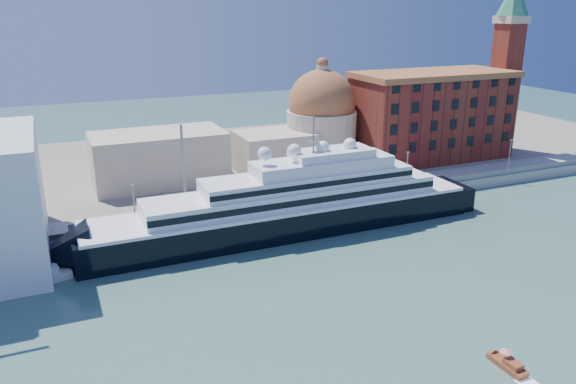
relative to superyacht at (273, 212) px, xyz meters
name	(u,v)px	position (x,y,z in m)	size (l,w,h in m)	color
ground	(360,279)	(5.65, -23.00, -4.47)	(400.00, 400.00, 0.00)	#355C57
quay	(279,206)	(5.65, 11.00, -3.22)	(180.00, 10.00, 2.50)	gray
land	(222,161)	(5.65, 52.00, -3.47)	(260.00, 72.00, 2.00)	slate
quay_fence	(287,204)	(5.65, 6.50, -1.37)	(180.00, 0.10, 1.20)	slate
superyacht	(273,212)	(0.00, 0.00, 0.00)	(86.74, 12.03, 25.92)	black
service_barge	(36,279)	(-41.80, -3.81, -3.77)	(11.40, 5.82, 2.45)	white
water_taxi	(508,364)	(10.10, -50.26, -3.89)	(1.83, 5.19, 2.45)	brown
warehouse	(432,115)	(57.65, 29.00, 9.32)	(43.00, 19.00, 23.25)	maroon
campanile	(507,55)	(81.65, 29.00, 24.28)	(8.40, 8.40, 47.00)	maroon
church	(265,136)	(12.04, 34.72, 6.43)	(66.00, 18.00, 25.50)	beige
lamp_posts	(222,176)	(-7.02, 9.27, 5.37)	(120.80, 2.40, 18.00)	slate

